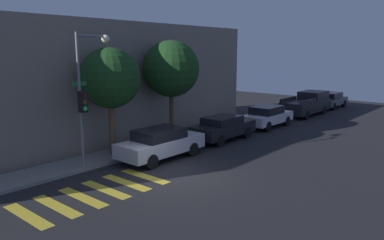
% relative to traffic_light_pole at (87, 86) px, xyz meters
% --- Properties ---
extents(ground_plane, '(60.00, 60.00, 0.00)m').
position_rel_traffic_light_pole_xyz_m(ground_plane, '(1.67, -3.37, -3.69)').
color(ground_plane, black).
extents(sidewalk, '(26.00, 1.98, 0.14)m').
position_rel_traffic_light_pole_xyz_m(sidewalk, '(1.67, 0.82, -3.62)').
color(sidewalk, slate).
rests_on(sidewalk, ground).
extents(building_row, '(26.00, 6.00, 6.76)m').
position_rel_traffic_light_pole_xyz_m(building_row, '(1.67, 5.21, -0.31)').
color(building_row, slate).
rests_on(building_row, ground).
extents(crosswalk, '(5.45, 2.60, 0.00)m').
position_rel_traffic_light_pole_xyz_m(crosswalk, '(-1.64, -2.57, -3.69)').
color(crosswalk, gold).
rests_on(crosswalk, ground).
extents(traffic_light_pole, '(1.98, 0.56, 5.93)m').
position_rel_traffic_light_pole_xyz_m(traffic_light_pole, '(0.00, 0.00, 0.00)').
color(traffic_light_pole, slate).
rests_on(traffic_light_pole, ground).
extents(sedan_near_corner, '(4.51, 1.80, 1.51)m').
position_rel_traffic_light_pole_xyz_m(sedan_near_corner, '(3.10, -1.27, -2.89)').
color(sedan_near_corner, '#B7BABF').
rests_on(sedan_near_corner, ground).
extents(sedan_middle, '(4.40, 1.75, 1.43)m').
position_rel_traffic_light_pole_xyz_m(sedan_middle, '(8.19, -1.27, -2.92)').
color(sedan_middle, black).
rests_on(sedan_middle, ground).
extents(sedan_far_end, '(4.29, 1.80, 1.46)m').
position_rel_traffic_light_pole_xyz_m(sedan_far_end, '(13.31, -1.27, -2.92)').
color(sedan_far_end, silver).
rests_on(sedan_far_end, ground).
extents(pickup_truck, '(5.39, 1.97, 1.85)m').
position_rel_traffic_light_pole_xyz_m(pickup_truck, '(19.74, -1.27, -2.75)').
color(pickup_truck, black).
rests_on(pickup_truck, ground).
extents(sedan_tail_of_row, '(4.22, 1.81, 1.43)m').
position_rel_traffic_light_pole_xyz_m(sedan_tail_of_row, '(24.86, -1.27, -2.93)').
color(sedan_tail_of_row, '#4C5156').
rests_on(sedan_tail_of_row, ground).
extents(tree_near_corner, '(2.92, 2.92, 5.35)m').
position_rel_traffic_light_pole_xyz_m(tree_near_corner, '(1.86, 0.85, 0.17)').
color(tree_near_corner, brown).
rests_on(tree_near_corner, ground).
extents(tree_midblock, '(3.18, 3.18, 5.76)m').
position_rel_traffic_light_pole_xyz_m(tree_midblock, '(6.08, 0.85, 0.47)').
color(tree_midblock, brown).
rests_on(tree_midblock, ground).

